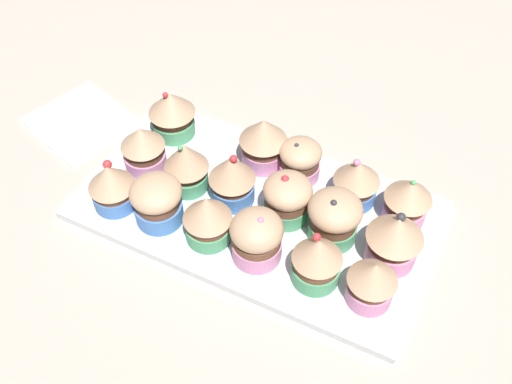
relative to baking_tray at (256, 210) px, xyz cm
name	(u,v)px	position (x,y,z in cm)	size (l,w,h in cm)	color
ground_plane	(256,220)	(0.00, 0.00, -2.10)	(180.00, 180.00, 3.00)	#B2A899
baking_tray	(256,210)	(0.00, 0.00, 0.00)	(45.82, 24.86, 1.20)	silver
cupcake_0	(408,200)	(-17.70, -6.73, 4.28)	(5.99, 5.99, 7.16)	pink
cupcake_1	(356,181)	(-10.90, -6.91, 4.21)	(6.03, 6.03, 7.22)	#477AC6
cupcake_2	(300,160)	(-2.77, -7.64, 3.65)	(5.65, 5.65, 6.20)	pink
cupcake_3	(263,141)	(2.74, -7.72, 4.69)	(6.54, 6.54, 7.77)	pink
cupcake_4	(172,112)	(16.88, -7.33, 4.47)	(6.65, 6.65, 7.56)	#4C9E6B
cupcake_5	(396,236)	(-18.09, -0.44, 4.62)	(6.83, 6.83, 7.97)	pink
cupcake_6	(334,219)	(-10.56, 0.23, 4.38)	(6.67, 6.67, 7.46)	#4C9E6B
cupcake_7	(287,198)	(-4.09, -0.55, 4.08)	(6.22, 6.22, 7.04)	#4C9E6B
cupcake_8	(231,179)	(3.40, 0.28, 4.65)	(6.09, 6.09, 8.16)	#477AC6
cupcake_9	(186,165)	(9.76, 0.69, 4.68)	(5.91, 5.91, 7.92)	#4C9E6B
cupcake_10	(145,145)	(16.96, -0.42, 4.10)	(5.98, 5.98, 6.85)	pink
cupcake_11	(372,281)	(-17.63, 6.39, 4.06)	(5.74, 5.74, 6.68)	pink
cupcake_12	(317,259)	(-11.05, 6.55, 4.33)	(5.92, 5.92, 7.63)	#4C9E6B
cupcake_13	(257,237)	(-3.41, 6.69, 4.20)	(6.40, 6.40, 7.34)	pink
cupcake_14	(207,218)	(3.18, 6.82, 4.31)	(6.08, 6.08, 7.23)	#4C9E6B
cupcake_15	(157,200)	(10.24, 7.08, 4.10)	(6.58, 6.58, 6.73)	#477AC6
cupcake_16	(112,185)	(16.74, 7.55, 4.17)	(5.99, 5.99, 7.31)	#477AC6
napkin	(81,121)	(31.36, -3.87, -0.30)	(14.06, 12.69, 0.60)	white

